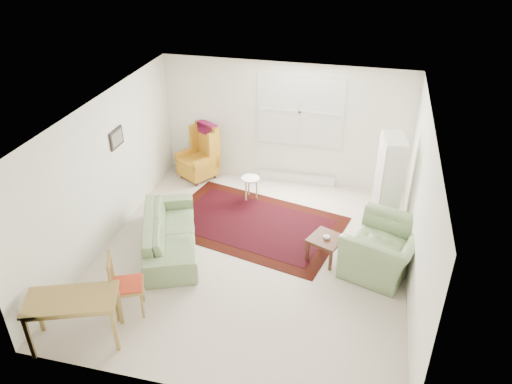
% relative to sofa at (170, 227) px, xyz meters
% --- Properties ---
extents(room, '(5.04, 5.54, 2.51)m').
position_rel_sofa_xyz_m(room, '(1.40, 0.32, 0.83)').
color(room, beige).
rests_on(room, ground).
extents(rug, '(3.50, 2.67, 0.03)m').
position_rel_sofa_xyz_m(rug, '(1.17, 1.02, -0.41)').
color(rug, black).
rests_on(rug, ground).
extents(sofa, '(1.56, 2.28, 0.86)m').
position_rel_sofa_xyz_m(sofa, '(0.00, 0.00, 0.00)').
color(sofa, '#748F5F').
rests_on(sofa, ground).
extents(armchair, '(1.41, 1.51, 0.96)m').
position_rel_sofa_xyz_m(armchair, '(3.48, 0.25, 0.05)').
color(armchair, '#748F5F').
rests_on(armchair, ground).
extents(wingback_chair, '(0.96, 0.97, 1.18)m').
position_rel_sofa_xyz_m(wingback_chair, '(-0.38, 2.46, 0.16)').
color(wingback_chair, orange).
rests_on(wingback_chair, ground).
extents(coffee_table, '(0.67, 0.67, 0.42)m').
position_rel_sofa_xyz_m(coffee_table, '(2.58, 0.31, -0.22)').
color(coffee_table, '#462315').
rests_on(coffee_table, ground).
extents(stool, '(0.35, 0.35, 0.47)m').
position_rel_sofa_xyz_m(stool, '(0.91, 1.89, -0.19)').
color(stool, white).
rests_on(stool, ground).
extents(cabinet, '(0.47, 0.73, 1.70)m').
position_rel_sofa_xyz_m(cabinet, '(3.48, 1.62, 0.42)').
color(cabinet, white).
rests_on(cabinet, ground).
extents(desk, '(1.29, 0.96, 0.73)m').
position_rel_sofa_xyz_m(desk, '(-0.41, -2.24, -0.06)').
color(desk, olive).
rests_on(desk, ground).
extents(desk_chair, '(0.57, 0.57, 0.98)m').
position_rel_sofa_xyz_m(desk_chair, '(0.02, -1.57, 0.06)').
color(desk_chair, olive).
rests_on(desk_chair, ground).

